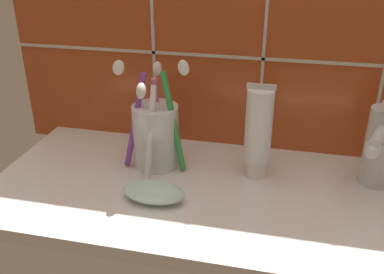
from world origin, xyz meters
TOP-DOWN VIEW (x-y plane):
  - sink_counter at (0.00, 0.00)cm, footprint 72.08×30.61cm
  - tile_wall_backsplash at (0.01, 15.55)cm, footprint 82.08×1.72cm
  - toothbrush_cup at (-13.28, 5.10)cm, footprint 11.87×11.66cm
  - toothpaste_tube at (2.40, 5.21)cm, footprint 4.13×3.93cm
  - sink_faucet at (19.51, 6.44)cm, footprint 5.85×11.26cm
  - soap_bar at (-10.56, -4.94)cm, footprint 8.70×4.57cm

SIDE VIEW (x-z plane):
  - sink_counter at x=0.00cm, z-range 0.00..2.00cm
  - soap_bar at x=-10.56cm, z-range 2.00..4.85cm
  - toothbrush_cup at x=-13.28cm, z-range -1.42..16.44cm
  - sink_faucet at x=19.51cm, z-range 1.86..15.19cm
  - toothpaste_tube at x=2.40cm, z-range 1.94..16.55cm
  - tile_wall_backsplash at x=0.01cm, z-range 0.01..46.22cm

